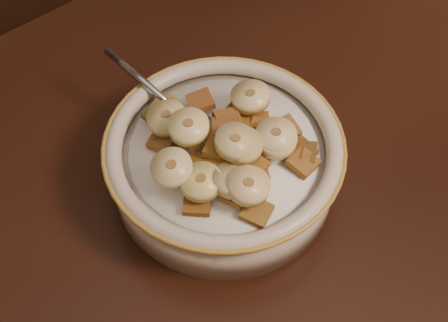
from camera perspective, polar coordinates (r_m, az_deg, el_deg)
chair at (r=1.00m, az=-18.69°, el=4.08°), size 0.42×0.42×0.92m
cereal_bowl at (r=0.51m, az=0.00°, el=-0.53°), size 0.18×0.18×0.04m
milk at (r=0.49m, az=0.00°, el=0.94°), size 0.15×0.15×0.00m
spoon at (r=0.50m, az=-2.49°, el=3.03°), size 0.04×0.05×0.01m
cereal_square_0 at (r=0.47m, az=1.34°, el=1.91°), size 0.03×0.03×0.01m
cereal_square_1 at (r=0.49m, az=-5.61°, el=1.93°), size 0.03×0.03×0.01m
cereal_square_2 at (r=0.46m, az=0.75°, el=-1.56°), size 0.03×0.03×0.01m
cereal_square_3 at (r=0.49m, az=7.27°, el=0.69°), size 0.03×0.03×0.01m
cereal_square_4 at (r=0.51m, az=-2.17°, el=5.47°), size 0.03×0.03×0.01m
cereal_square_5 at (r=0.46m, az=2.59°, el=-0.47°), size 0.02×0.02×0.01m
cereal_square_6 at (r=0.49m, az=3.44°, el=2.66°), size 0.03×0.03×0.01m
cereal_square_7 at (r=0.46m, az=1.09°, el=-2.98°), size 0.03×0.03×0.01m
cereal_square_8 at (r=0.49m, az=-3.11°, el=3.19°), size 0.02×0.02×0.01m
cereal_square_9 at (r=0.49m, az=-5.19°, el=2.79°), size 0.03×0.03×0.01m
cereal_square_10 at (r=0.47m, az=-0.65°, el=0.39°), size 0.03×0.03×0.01m
cereal_square_11 at (r=0.51m, az=-6.01°, el=4.21°), size 0.02×0.03×0.01m
cereal_square_12 at (r=0.47m, az=2.75°, el=-0.82°), size 0.03×0.03×0.01m
cereal_square_13 at (r=0.48m, az=7.26°, el=-0.15°), size 0.02×0.02×0.01m
cereal_square_14 at (r=0.51m, az=1.77°, el=5.22°), size 0.03×0.03×0.01m
cereal_square_15 at (r=0.50m, az=5.60°, el=2.93°), size 0.02×0.02×0.01m
cereal_square_16 at (r=0.48m, az=-2.09°, el=2.14°), size 0.03×0.03×0.01m
cereal_square_17 at (r=0.50m, az=1.67°, el=4.75°), size 0.02×0.02×0.01m
cereal_square_18 at (r=0.46m, az=-0.08°, el=-2.09°), size 0.03×0.03×0.01m
cereal_square_19 at (r=0.46m, az=3.00°, el=-4.68°), size 0.03×0.03×0.01m
cereal_square_20 at (r=0.46m, az=-2.45°, el=-3.81°), size 0.03×0.03×0.01m
cereal_square_21 at (r=0.52m, az=-5.19°, el=4.90°), size 0.02×0.02×0.01m
cereal_square_22 at (r=0.49m, az=6.18°, el=1.14°), size 0.03×0.03×0.01m
cereal_square_23 at (r=0.49m, az=2.81°, el=3.58°), size 0.03×0.03×0.01m
cereal_square_24 at (r=0.49m, az=0.41°, el=3.68°), size 0.03×0.03×0.01m
cereal_square_25 at (r=0.47m, az=-2.37°, el=-0.50°), size 0.03×0.03×0.01m
cereal_square_26 at (r=0.47m, az=-0.55°, el=1.14°), size 0.03×0.03×0.01m
cereal_square_27 at (r=0.49m, az=7.02°, el=0.97°), size 0.02×0.02×0.01m
cereal_square_28 at (r=0.48m, az=0.13°, el=3.10°), size 0.03×0.03×0.01m
banana_slice_0 at (r=0.45m, az=0.94°, el=-1.74°), size 0.04×0.04×0.02m
banana_slice_1 at (r=0.47m, az=4.77°, el=2.31°), size 0.03×0.03×0.01m
banana_slice_2 at (r=0.45m, az=2.27°, el=-2.30°), size 0.04×0.04×0.01m
banana_slice_3 at (r=0.47m, az=4.82°, el=1.93°), size 0.04×0.04×0.01m
banana_slice_4 at (r=0.50m, az=2.41°, el=5.87°), size 0.03×0.03×0.01m
banana_slice_5 at (r=0.47m, az=-3.25°, el=3.13°), size 0.04×0.04×0.01m
banana_slice_6 at (r=0.46m, az=1.67°, el=1.46°), size 0.03×0.03×0.01m
banana_slice_7 at (r=0.49m, az=-5.28°, el=3.94°), size 0.04×0.04×0.02m
banana_slice_8 at (r=0.46m, az=-4.79°, el=-0.66°), size 0.04×0.04×0.02m
banana_slice_9 at (r=0.45m, az=-2.11°, el=-1.91°), size 0.04×0.04×0.01m
banana_slice_10 at (r=0.46m, az=1.05°, el=1.75°), size 0.03×0.03×0.01m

